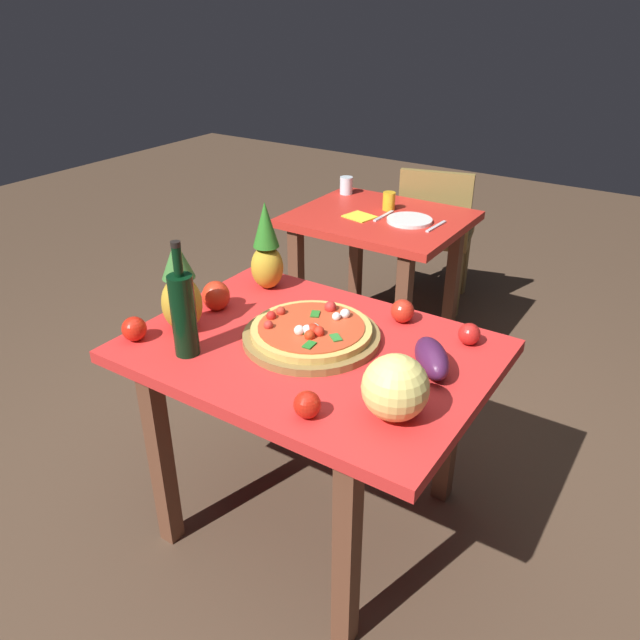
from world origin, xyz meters
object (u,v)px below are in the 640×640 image
pizza (311,329)px  bell_pepper (216,296)px  melon (395,388)px  drinking_glass_juice (389,201)px  tomato_at_corner (134,329)px  dinner_plate (409,220)px  display_table (311,372)px  background_table (379,239)px  pizza_board (311,336)px  dining_chair (435,230)px  napkin_folded (360,217)px  fork_utensil (384,216)px  tomato_near_board (402,311)px  knife_utensil (436,226)px  pineapple_right (180,290)px  drinking_glass_water (346,185)px  wine_bottle (183,313)px  tomato_by_bottle (307,405)px  tomato_beside_pepper (469,334)px  pineapple_left (266,251)px  eggplant (432,358)px

pizza → bell_pepper: bell_pepper is taller
melon → drinking_glass_juice: size_ratio=1.95×
tomato_at_corner → dinner_plate: tomato_at_corner is taller
display_table → melon: size_ratio=6.26×
background_table → pizza_board: (0.41, -1.22, 0.14)m
dining_chair → tomato_at_corner: 2.13m
pizza_board → melon: melon is taller
pizza_board → drinking_glass_juice: bearing=107.5°
napkin_folded → fork_utensil: bearing=36.9°
tomato_near_board → knife_utensil: bearing=107.2°
pizza_board → pineapple_right: (-0.39, -0.17, 0.13)m
drinking_glass_water → fork_utensil: 0.43m
dining_chair → pizza: bearing=86.6°
drinking_glass_water → bell_pepper: bearing=-76.7°
melon → wine_bottle: bearing=-174.8°
tomato_by_bottle → drinking_glass_juice: (-0.63, 1.66, 0.01)m
bell_pepper → tomato_near_board: size_ratio=1.35×
tomato_beside_pepper → knife_utensil: bearing=119.1°
melon → knife_utensil: bearing=109.7°
pineapple_left → dinner_plate: bearing=83.2°
pizza_board → pineapple_right: bearing=-156.6°
pineapple_right → fork_utensil: pineapple_right is taller
pizza_board → pizza: pizza is taller
display_table → tomato_beside_pepper: (0.41, 0.29, 0.13)m
background_table → tomato_near_board: (0.60, -0.95, 0.17)m
pineapple_right → melon: pineapple_right is taller
display_table → fork_utensil: fork_utensil is taller
wine_bottle → background_table: bearing=95.3°
drinking_glass_juice → pizza: bearing=-72.5°
pizza → eggplant: bearing=5.6°
dining_chair → tomato_near_board: dining_chair is taller
wine_bottle → eggplant: bearing=25.2°
pineapple_right → fork_utensil: bearing=89.8°
display_table → eggplant: bearing=10.7°
eggplant → dinner_plate: bearing=118.7°
bell_pepper → display_table: bearing=-4.8°
melon → napkin_folded: bearing=123.2°
wine_bottle → knife_utensil: bearing=83.6°
wine_bottle → tomato_near_board: wine_bottle is taller
tomato_at_corner → background_table: bearing=87.8°
dining_chair → tomato_at_corner: dining_chair is taller
eggplant → dinner_plate: size_ratio=0.91×
pineapple_right → napkin_folded: (-0.09, 1.31, -0.14)m
drinking_glass_juice → knife_utensil: bearing=-19.6°
pineapple_left → pineapple_right: 0.41m
pizza_board → bell_pepper: 0.41m
bell_pepper → drinking_glass_juice: (-0.01, 1.32, -0.00)m
dining_chair → napkin_folded: dining_chair is taller
pineapple_left → bell_pepper: (-0.04, -0.24, -0.10)m
display_table → tomato_by_bottle: tomato_by_bottle is taller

